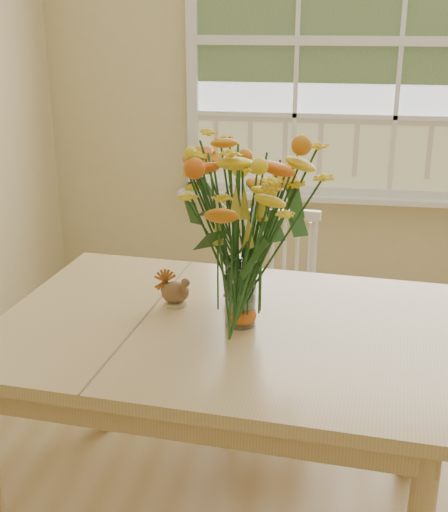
# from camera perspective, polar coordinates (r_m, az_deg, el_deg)

# --- Properties ---
(wall_back) EXTENTS (4.00, 0.02, 2.70)m
(wall_back) POSITION_cam_1_polar(r_m,az_deg,el_deg) (3.94, 14.30, 14.07)
(wall_back) COLOR beige
(wall_back) RESTS_ON floor
(window) EXTENTS (2.42, 0.12, 1.74)m
(window) POSITION_cam_1_polar(r_m,az_deg,el_deg) (3.89, 14.57, 16.67)
(window) COLOR silver
(window) RESTS_ON wall_back
(dining_table) EXTENTS (1.51, 1.14, 0.77)m
(dining_table) POSITION_cam_1_polar(r_m,az_deg,el_deg) (2.23, -0.08, -7.73)
(dining_table) COLOR tan
(dining_table) RESTS_ON floor
(windsor_chair) EXTENTS (0.46, 0.45, 0.88)m
(windsor_chair) POSITION_cam_1_polar(r_m,az_deg,el_deg) (3.01, 4.03, -3.99)
(windsor_chair) COLOR white
(windsor_chair) RESTS_ON floor
(flower_vase) EXTENTS (0.46, 0.46, 0.54)m
(flower_vase) POSITION_cam_1_polar(r_m,az_deg,el_deg) (2.06, 1.45, 2.56)
(flower_vase) COLOR white
(flower_vase) RESTS_ON dining_table
(pumpkin) EXTENTS (0.09, 0.09, 0.07)m
(pumpkin) POSITION_cam_1_polar(r_m,az_deg,el_deg) (2.16, 1.54, -4.99)
(pumpkin) COLOR #D85D19
(pumpkin) RESTS_ON dining_table
(turkey_figurine) EXTENTS (0.11, 0.09, 0.12)m
(turkey_figurine) POSITION_cam_1_polar(r_m,az_deg,el_deg) (2.30, -4.08, -3.03)
(turkey_figurine) COLOR #CCB78C
(turkey_figurine) RESTS_ON dining_table
(dark_gourd) EXTENTS (0.13, 0.11, 0.07)m
(dark_gourd) POSITION_cam_1_polar(r_m,az_deg,el_deg) (2.35, 0.94, -2.84)
(dark_gourd) COLOR #38160F
(dark_gourd) RESTS_ON dining_table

